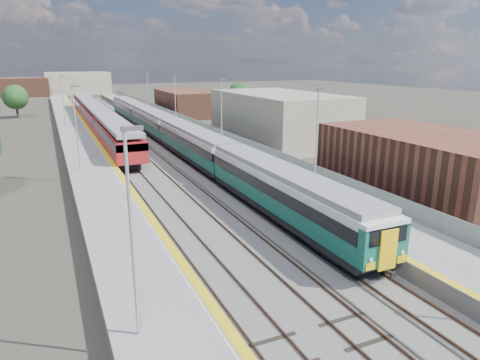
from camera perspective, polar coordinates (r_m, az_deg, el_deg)
ground at (r=57.91m, az=-11.50°, el=4.82°), size 320.00×320.00×0.00m
ballast_bed at (r=59.89m, az=-14.15°, el=5.04°), size 10.50×155.00×0.06m
tracks at (r=61.61m, az=-13.89°, el=5.41°), size 8.96×160.00×0.17m
platform_right at (r=61.52m, az=-7.24°, el=6.13°), size 4.70×155.00×8.52m
platform_left at (r=59.04m, az=-20.69°, el=4.85°), size 4.30×155.00×8.52m
buildings at (r=144.33m, az=-27.32°, el=13.97°), size 72.00×185.50×40.00m
green_train at (r=54.75m, az=-9.30°, el=6.59°), size 2.75×76.70×3.03m
red_train at (r=71.04m, az=-18.67°, el=8.10°), size 3.02×61.16×3.81m
tree_c at (r=92.54m, az=-27.77°, el=9.74°), size 4.61×4.61×6.25m
tree_d at (r=85.42m, az=-0.02°, el=11.29°), size 4.84×4.84×6.55m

